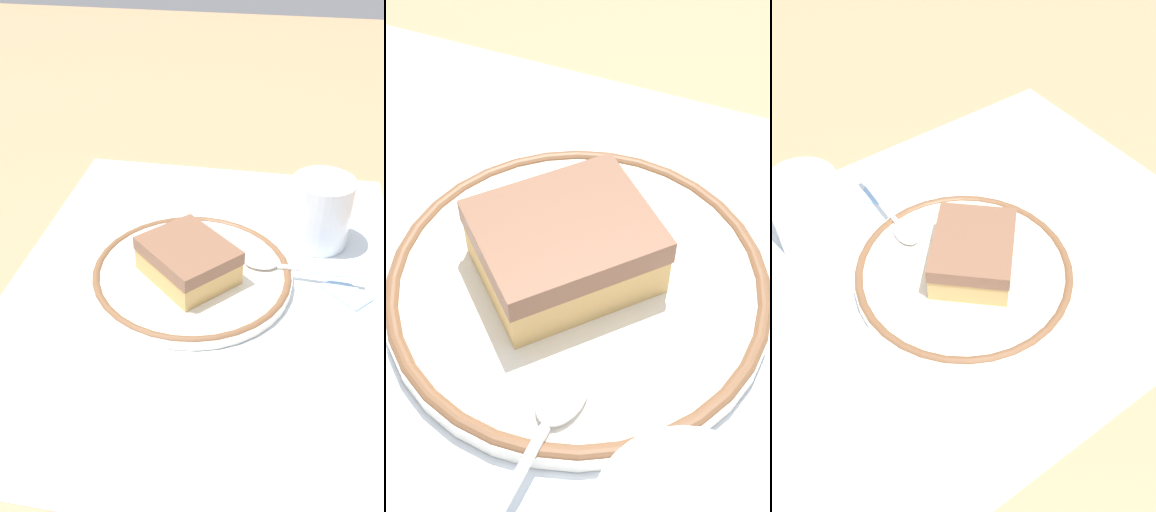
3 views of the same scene
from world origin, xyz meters
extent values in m
plane|color=#9E7551|center=(0.00, 0.00, 0.00)|extent=(2.40, 2.40, 0.00)
cube|color=silver|center=(0.00, 0.00, 0.00)|extent=(0.54, 0.42, 0.00)
cylinder|color=silver|center=(-0.01, -0.01, 0.01)|extent=(0.22, 0.22, 0.01)
torus|color=brown|center=(-0.01, -0.01, 0.01)|extent=(0.22, 0.22, 0.01)
cube|color=tan|center=(0.00, -0.02, 0.03)|extent=(0.12, 0.12, 0.03)
cube|color=brown|center=(0.00, -0.02, 0.05)|extent=(0.12, 0.12, 0.02)
ellipsoid|color=silver|center=(-0.03, 0.06, 0.02)|extent=(0.03, 0.04, 0.01)
cylinder|color=silver|center=(-0.03, 0.12, 0.02)|extent=(0.01, 0.09, 0.01)
cylinder|color=silver|center=(-0.11, 0.12, 0.04)|extent=(0.07, 0.07, 0.08)
cylinder|color=brown|center=(-0.11, 0.12, 0.02)|extent=(0.06, 0.06, 0.04)
cube|color=#8CB2E0|center=(-0.01, 0.15, 0.00)|extent=(0.06, 0.06, 0.01)
camera|label=1|loc=(0.46, 0.07, 0.39)|focal=38.77mm
camera|label=2|loc=(-0.10, 0.22, 0.33)|focal=49.99mm
camera|label=3|loc=(-0.22, -0.31, 0.44)|focal=39.59mm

